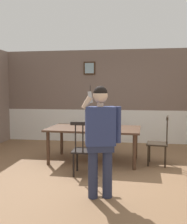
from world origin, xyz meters
TOP-DOWN VIEW (x-y plane):
  - ground_plane at (0.00, 0.00)m, footprint 7.09×7.09m
  - room_back_partition at (-0.00, 2.87)m, footprint 6.45×0.17m
  - dining_table at (-0.20, 0.72)m, footprint 2.02×1.18m
  - chair_near_window at (-0.25, -0.21)m, footprint 0.45×0.45m
  - chair_by_doorway at (-0.15, 1.65)m, footprint 0.48×0.48m
  - chair_at_table_head at (1.17, 0.64)m, footprint 0.47×0.47m
  - person_figure at (0.16, -1.15)m, footprint 0.55×0.32m

SIDE VIEW (x-z plane):
  - ground_plane at x=0.00m, z-range 0.00..0.00m
  - chair_near_window at x=-0.25m, z-range -0.03..0.97m
  - chair_at_table_head at x=1.17m, z-range -0.03..0.98m
  - chair_by_doorway at x=-0.15m, z-range -0.04..1.00m
  - dining_table at x=-0.20m, z-range 0.30..1.03m
  - person_figure at x=0.16m, z-range 0.11..1.72m
  - room_back_partition at x=0.00m, z-range -0.05..2.65m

